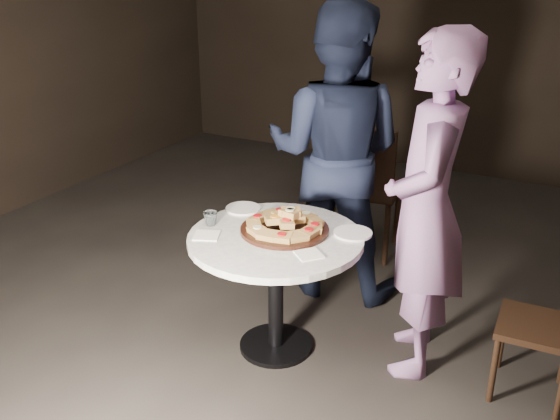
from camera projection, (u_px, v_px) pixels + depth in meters
name	position (u px, v px, depth m)	size (l,w,h in m)	color
floor	(282.00, 338.00, 3.66)	(7.00, 7.00, 0.00)	black
table	(276.00, 258.00, 3.36)	(0.99, 0.99, 0.71)	black
serving_board	(285.00, 230.00, 3.36)	(0.48, 0.48, 0.02)	black
focaccia_pile	(285.00, 222.00, 3.34)	(0.43, 0.42, 0.11)	#A47C3F
plate_left	(243.00, 208.00, 3.65)	(0.20, 0.20, 0.01)	white
plate_right	(353.00, 233.00, 3.33)	(0.21, 0.21, 0.01)	white
water_glass	(211.00, 219.00, 3.42)	(0.08, 0.08, 0.08)	silver
napkin_near	(207.00, 235.00, 3.31)	(0.13, 0.13, 0.01)	white
napkin_far	(309.00, 254.00, 3.10)	(0.12, 0.12, 0.01)	white
chair_far	(364.00, 182.00, 4.45)	(0.53, 0.55, 1.00)	black
chair_right	(557.00, 320.00, 3.02)	(0.40, 0.38, 0.78)	black
diner_navy	(335.00, 153.00, 3.90)	(0.91, 0.71, 1.87)	black
diner_teal	(427.00, 210.00, 3.14)	(0.66, 0.43, 1.80)	slate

